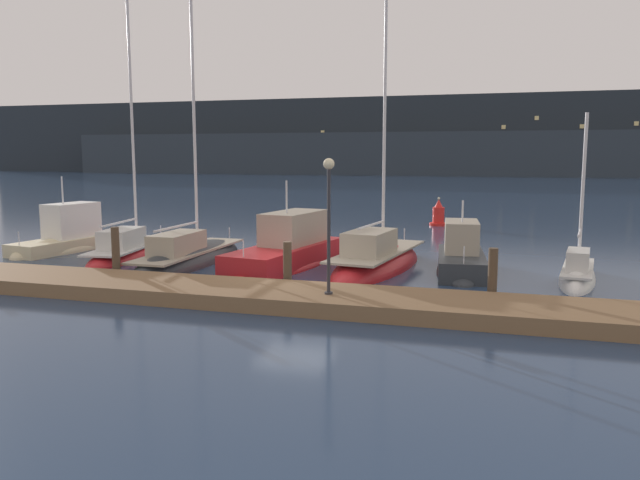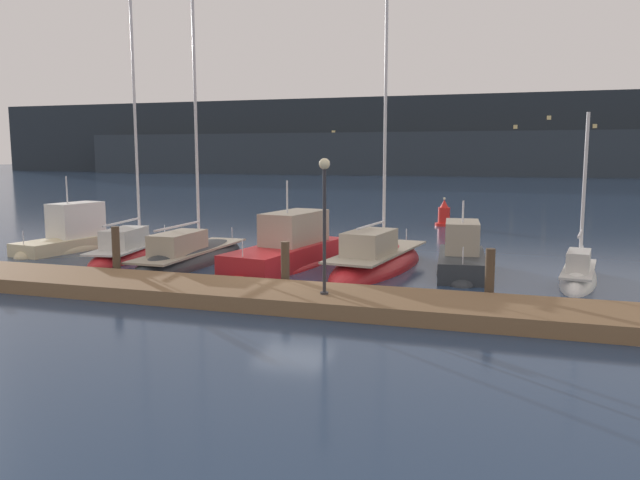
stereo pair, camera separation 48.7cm
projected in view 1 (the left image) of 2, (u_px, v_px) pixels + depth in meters
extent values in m
plane|color=navy|center=(295.00, 287.00, 21.08)|extent=(400.00, 400.00, 0.00)
cube|color=brown|center=(270.00, 296.00, 18.80)|extent=(35.10, 2.80, 0.45)
cylinder|color=#4C3D2D|center=(116.00, 254.00, 22.07)|extent=(0.28, 0.28, 1.91)
cylinder|color=#4C3D2D|center=(288.00, 267.00, 20.29)|extent=(0.28, 0.28, 1.64)
cylinder|color=#4C3D2D|center=(492.00, 277.00, 18.48)|extent=(0.28, 0.28, 1.71)
ellipsoid|color=beige|center=(64.00, 251.00, 28.80)|extent=(2.76, 5.82, 1.37)
cube|color=beige|center=(63.00, 245.00, 28.76)|extent=(2.52, 5.24, 0.58)
cube|color=silver|center=(72.00, 220.00, 29.11)|extent=(1.67, 2.63, 1.61)
cube|color=black|center=(90.00, 213.00, 30.07)|extent=(1.18, 0.48, 0.71)
cylinder|color=silver|center=(62.00, 190.00, 28.51)|extent=(0.07, 0.07, 1.26)
cylinder|color=silver|center=(19.00, 239.00, 26.58)|extent=(0.04, 0.04, 0.60)
ellipsoid|color=red|center=(132.00, 255.00, 27.59)|extent=(3.11, 7.68, 1.16)
cube|color=silver|center=(131.00, 245.00, 27.53)|extent=(2.61, 6.45, 0.08)
cube|color=silver|center=(122.00, 238.00, 26.59)|extent=(1.54, 2.54, 0.80)
cylinder|color=silver|center=(132.00, 124.00, 27.38)|extent=(0.12, 0.12, 10.62)
cylinder|color=silver|center=(119.00, 223.00, 26.32)|extent=(0.60, 3.30, 0.09)
cylinder|color=silver|center=(161.00, 230.00, 30.86)|extent=(0.04, 0.04, 0.50)
ellipsoid|color=#2D3338|center=(190.00, 264.00, 25.51)|extent=(2.10, 8.51, 1.69)
cube|color=#A39984|center=(190.00, 250.00, 25.44)|extent=(1.76, 7.15, 0.08)
cube|color=#A39984|center=(177.00, 243.00, 24.41)|extent=(1.24, 2.73, 0.81)
cylinder|color=silver|center=(194.00, 108.00, 25.29)|extent=(0.12, 0.12, 11.54)
cylinder|color=silver|center=(177.00, 226.00, 24.33)|extent=(0.11, 3.38, 0.09)
cylinder|color=silver|center=(229.00, 233.00, 29.12)|extent=(0.04, 0.04, 0.50)
ellipsoid|color=red|center=(285.00, 267.00, 24.84)|extent=(3.42, 7.60, 0.98)
cube|color=red|center=(285.00, 256.00, 24.78)|extent=(3.12, 6.84, 0.85)
cube|color=#A39984|center=(294.00, 228.00, 25.29)|extent=(2.05, 3.43, 1.29)
cube|color=black|center=(310.00, 219.00, 26.57)|extent=(1.41, 0.47, 0.58)
cylinder|color=silver|center=(287.00, 197.00, 24.59)|extent=(0.07, 0.07, 1.28)
cylinder|color=silver|center=(243.00, 249.00, 21.93)|extent=(0.04, 0.04, 0.60)
ellipsoid|color=red|center=(377.00, 269.00, 24.46)|extent=(3.38, 8.25, 1.68)
cube|color=#A39984|center=(378.00, 251.00, 24.36)|extent=(2.84, 6.93, 0.08)
cube|color=#A39984|center=(370.00, 242.00, 23.43)|extent=(1.74, 2.73, 0.88)
cylinder|color=silver|center=(385.00, 105.00, 24.16)|extent=(0.12, 0.12, 11.34)
cylinder|color=silver|center=(371.00, 225.00, 23.50)|extent=(0.46, 2.83, 0.09)
cylinder|color=silver|center=(404.00, 234.00, 27.66)|extent=(0.04, 0.04, 0.50)
ellipsoid|color=#2D3338|center=(461.00, 273.00, 23.50)|extent=(2.33, 5.46, 1.17)
cube|color=#2D3338|center=(461.00, 263.00, 23.45)|extent=(2.13, 4.92, 0.75)
cube|color=#A39984|center=(461.00, 236.00, 23.83)|extent=(1.46, 2.44, 1.17)
cube|color=black|center=(461.00, 228.00, 24.84)|extent=(1.11, 0.35, 0.53)
cylinder|color=silver|center=(463.00, 211.00, 23.28)|extent=(0.07, 0.07, 0.82)
cylinder|color=silver|center=(464.00, 255.00, 21.18)|extent=(0.04, 0.04, 0.60)
ellipsoid|color=white|center=(577.00, 281.00, 21.97)|extent=(1.86, 5.24, 1.47)
cube|color=silver|center=(578.00, 268.00, 21.90)|extent=(1.57, 4.40, 0.08)
cube|color=silver|center=(578.00, 260.00, 21.29)|extent=(0.92, 1.72, 0.68)
cylinder|color=silver|center=(583.00, 190.00, 21.90)|extent=(0.12, 0.12, 5.39)
cylinder|color=silver|center=(580.00, 233.00, 21.20)|extent=(0.36, 1.98, 0.09)
cylinder|color=silver|center=(581.00, 251.00, 24.00)|extent=(0.04, 0.04, 0.50)
cylinder|color=red|center=(438.00, 224.00, 39.17)|extent=(1.11, 1.11, 0.16)
cylinder|color=red|center=(438.00, 215.00, 39.09)|extent=(0.74, 0.74, 0.99)
cone|color=red|center=(439.00, 203.00, 38.99)|extent=(0.52, 0.52, 0.50)
sphere|color=#F9EAB7|center=(439.00, 198.00, 38.95)|extent=(0.16, 0.16, 0.16)
cylinder|color=#2D2D33|center=(329.00, 293.00, 18.00)|extent=(0.24, 0.24, 0.06)
cylinder|color=#2D2D33|center=(329.00, 231.00, 17.75)|extent=(0.10, 0.10, 3.54)
sphere|color=#F9EAB7|center=(329.00, 164.00, 17.49)|extent=(0.32, 0.32, 0.32)
cube|color=#232B33|center=(474.00, 136.00, 135.19)|extent=(240.00, 16.00, 16.55)
cube|color=#2C363F|center=(389.00, 154.00, 130.90)|extent=(144.00, 10.00, 8.84)
cube|color=#F4DB8C|center=(265.00, 165.00, 141.15)|extent=(0.80, 0.10, 0.80)
cube|color=#F4DB8C|center=(504.00, 127.00, 125.60)|extent=(0.80, 0.10, 0.80)
cube|color=#F4DB8C|center=(582.00, 126.00, 121.50)|extent=(0.80, 0.10, 0.80)
cube|color=#F4DB8C|center=(636.00, 123.00, 118.75)|extent=(0.80, 0.10, 0.80)
cube|color=#F4DB8C|center=(493.00, 135.00, 126.36)|extent=(0.80, 0.10, 0.80)
cube|color=#F4DB8C|center=(537.00, 118.00, 123.62)|extent=(0.80, 0.10, 0.80)
cube|color=#F4DB8C|center=(323.00, 132.00, 136.33)|extent=(0.80, 0.10, 0.80)
cube|color=#F4DB8C|center=(246.00, 161.00, 142.33)|extent=(0.80, 0.10, 0.80)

